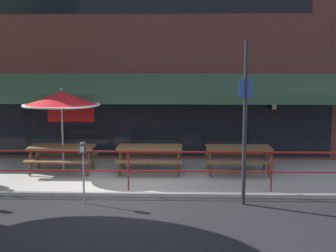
% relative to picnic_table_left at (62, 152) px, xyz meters
% --- Properties ---
extents(ground_plane, '(120.00, 120.00, 0.00)m').
position_rel_picnic_table_left_xyz_m(ground_plane, '(2.07, -2.03, -0.71)').
color(ground_plane, black).
extents(patio_deck, '(15.00, 4.00, 0.10)m').
position_rel_picnic_table_left_xyz_m(patio_deck, '(2.07, -0.03, -0.66)').
color(patio_deck, '#ADA89E').
rests_on(patio_deck, ground).
extents(restaurant_building, '(15.00, 1.60, 7.69)m').
position_rel_picnic_table_left_xyz_m(restaurant_building, '(2.07, 2.20, 3.11)').
color(restaurant_building, brown).
rests_on(restaurant_building, ground).
extents(patio_railing, '(13.84, 0.04, 0.97)m').
position_rel_picnic_table_left_xyz_m(patio_railing, '(2.07, -1.73, 0.09)').
color(patio_railing, maroon).
rests_on(patio_railing, patio_deck).
extents(picnic_table_left, '(1.80, 1.42, 0.76)m').
position_rel_picnic_table_left_xyz_m(picnic_table_left, '(0.00, 0.00, 0.00)').
color(picnic_table_left, brown).
rests_on(picnic_table_left, patio_deck).
extents(picnic_table_centre, '(1.80, 1.42, 0.76)m').
position_rel_picnic_table_left_xyz_m(picnic_table_centre, '(2.47, 0.05, 0.00)').
color(picnic_table_centre, brown).
rests_on(picnic_table_centre, patio_deck).
extents(picnic_table_right, '(1.80, 1.42, 0.76)m').
position_rel_picnic_table_left_xyz_m(picnic_table_right, '(4.93, 0.06, 0.00)').
color(picnic_table_right, brown).
rests_on(picnic_table_right, patio_deck).
extents(patio_umbrella_left, '(2.14, 2.14, 2.38)m').
position_rel_picnic_table_left_xyz_m(patio_umbrella_left, '(0.00, 0.11, 1.47)').
color(patio_umbrella_left, '#B7B2A8').
rests_on(patio_umbrella_left, patio_deck).
extents(parking_meter_far, '(0.15, 0.16, 1.42)m').
position_rel_picnic_table_left_xyz_m(parking_meter_far, '(1.14, -2.51, 0.44)').
color(parking_meter_far, gray).
rests_on(parking_meter_far, ground).
extents(street_sign_pole, '(0.28, 0.09, 3.65)m').
position_rel_picnic_table_left_xyz_m(street_sign_pole, '(4.76, -2.48, 1.18)').
color(street_sign_pole, '#2D2D33').
rests_on(street_sign_pole, ground).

